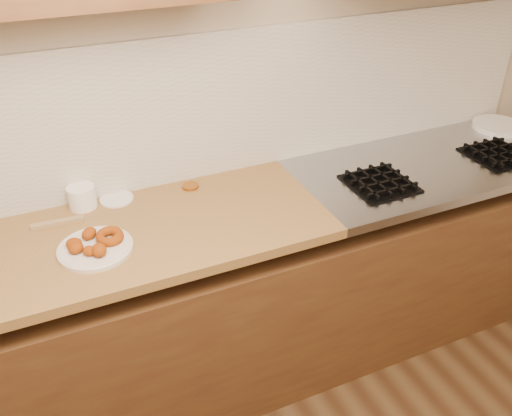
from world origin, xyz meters
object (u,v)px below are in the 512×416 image
(donut_plate, at_px, (95,248))
(plastic_tub, at_px, (82,197))
(ring_donut, at_px, (110,236))
(plate_stack, at_px, (498,126))

(donut_plate, distance_m, plastic_tub, 0.31)
(ring_donut, height_order, plastic_tub, plastic_tub)
(donut_plate, height_order, ring_donut, ring_donut)
(plastic_tub, distance_m, plate_stack, 2.05)
(ring_donut, bearing_deg, plate_stack, 5.76)
(donut_plate, bearing_deg, plastic_tub, 88.48)
(ring_donut, distance_m, plastic_tub, 0.29)
(ring_donut, relative_size, plastic_tub, 0.92)
(donut_plate, relative_size, ring_donut, 2.65)
(ring_donut, bearing_deg, plastic_tub, 99.26)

